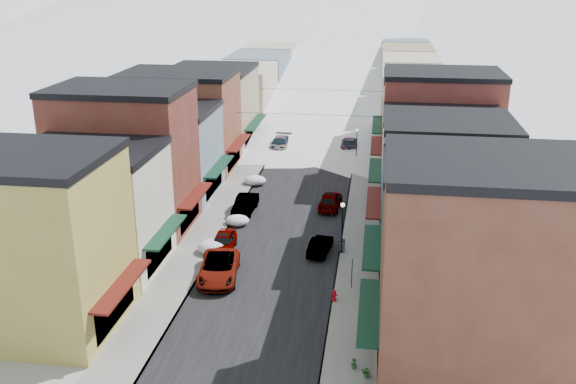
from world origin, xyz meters
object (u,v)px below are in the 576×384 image
(car_white_suv, at_px, (219,268))
(car_dark_hatch, at_px, (245,204))
(fire_hydrant, at_px, (334,296))
(trash_can, at_px, (342,245))
(car_green_sedan, at_px, (320,245))
(streetlamp_near, at_px, (342,221))
(car_silver_sedan, at_px, (223,242))

(car_white_suv, height_order, car_dark_hatch, car_white_suv)
(car_white_suv, bearing_deg, fire_hydrant, -22.79)
(car_dark_hatch, xyz_separation_m, trash_can, (9.50, -7.74, -0.14))
(car_green_sedan, bearing_deg, car_white_suv, 45.32)
(car_dark_hatch, height_order, streetlamp_near, streetlamp_near)
(car_dark_hatch, bearing_deg, car_white_suv, -84.82)
(car_silver_sedan, relative_size, car_green_sedan, 1.11)
(car_green_sedan, bearing_deg, streetlamp_near, -170.71)
(fire_hydrant, distance_m, trash_can, 8.13)
(car_white_suv, relative_size, streetlamp_near, 1.42)
(car_white_suv, relative_size, car_silver_sedan, 1.34)
(fire_hydrant, bearing_deg, streetlamp_near, 90.00)
(car_dark_hatch, bearing_deg, car_silver_sedan, -88.22)
(car_dark_hatch, relative_size, trash_can, 4.89)
(car_white_suv, bearing_deg, trash_can, 26.01)
(car_white_suv, distance_m, trash_can, 10.43)
(car_silver_sedan, xyz_separation_m, fire_hydrant, (9.50, -7.14, -0.25))
(fire_hydrant, bearing_deg, car_dark_hatch, 120.89)
(car_silver_sedan, height_order, trash_can, car_silver_sedan)
(car_white_suv, bearing_deg, car_dark_hatch, 85.97)
(car_silver_sedan, bearing_deg, car_dark_hatch, 86.86)
(car_white_suv, bearing_deg, car_green_sedan, 30.52)
(car_silver_sedan, distance_m, streetlamp_near, 9.75)
(car_dark_hatch, xyz_separation_m, streetlamp_near, (9.50, -7.97, 2.03))
(streetlamp_near, bearing_deg, car_dark_hatch, 140.00)
(car_dark_hatch, distance_m, streetlamp_near, 12.57)
(car_white_suv, distance_m, fire_hydrant, 9.03)
(trash_can, bearing_deg, fire_hydrant, -90.00)
(car_green_sedan, distance_m, streetlamp_near, 2.75)
(car_silver_sedan, xyz_separation_m, streetlamp_near, (9.50, 0.77, 2.06))
(car_white_suv, relative_size, car_dark_hatch, 1.25)
(fire_hydrant, distance_m, streetlamp_near, 8.23)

